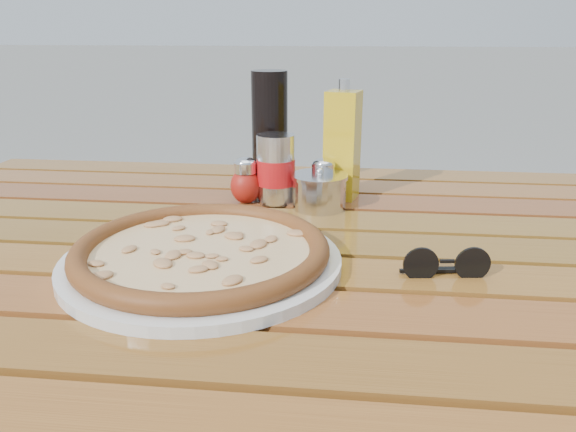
# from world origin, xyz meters

# --- Properties ---
(table) EXTENTS (1.40, 0.90, 0.75)m
(table) POSITION_xyz_m (0.00, -0.00, 0.67)
(table) COLOR #391B0C
(table) RESTS_ON ground
(plate) EXTENTS (0.43, 0.43, 0.01)m
(plate) POSITION_xyz_m (-0.10, -0.11, 0.76)
(plate) COLOR silver
(plate) RESTS_ON table
(pizza) EXTENTS (0.36, 0.36, 0.03)m
(pizza) POSITION_xyz_m (-0.10, -0.11, 0.77)
(pizza) COLOR #FFEBB6
(pizza) RESTS_ON plate
(pepper_shaker) EXTENTS (0.06, 0.06, 0.08)m
(pepper_shaker) POSITION_xyz_m (-0.09, 0.17, 0.79)
(pepper_shaker) COLOR #AE1D13
(pepper_shaker) RESTS_ON table
(oregano_shaker) EXTENTS (0.07, 0.07, 0.08)m
(oregano_shaker) POSITION_xyz_m (0.04, 0.18, 0.79)
(oregano_shaker) COLOR #373F19
(oregano_shaker) RESTS_ON table
(dark_bottle) EXTENTS (0.08, 0.08, 0.22)m
(dark_bottle) POSITION_xyz_m (-0.06, 0.26, 0.86)
(dark_bottle) COLOR black
(dark_bottle) RESTS_ON table
(soda_can) EXTENTS (0.09, 0.09, 0.12)m
(soda_can) POSITION_xyz_m (-0.04, 0.18, 0.81)
(soda_can) COLOR silver
(soda_can) RESTS_ON table
(olive_oil_cruet) EXTENTS (0.07, 0.07, 0.21)m
(olive_oil_cruet) POSITION_xyz_m (0.07, 0.23, 0.85)
(olive_oil_cruet) COLOR gold
(olive_oil_cruet) RESTS_ON table
(parmesan_tin) EXTENTS (0.10, 0.10, 0.07)m
(parmesan_tin) POSITION_xyz_m (0.04, 0.16, 0.78)
(parmesan_tin) COLOR silver
(parmesan_tin) RESTS_ON table
(sunglasses) EXTENTS (0.11, 0.04, 0.04)m
(sunglasses) POSITION_xyz_m (0.21, -0.10, 0.77)
(sunglasses) COLOR black
(sunglasses) RESTS_ON table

